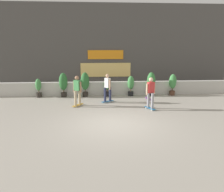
% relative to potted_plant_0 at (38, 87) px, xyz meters
% --- Properties ---
extents(ground_plane, '(48.00, 48.00, 0.00)m').
position_rel_potted_plant_0_xyz_m(ground_plane, '(4.49, -5.55, -0.65)').
color(ground_plane, '#A8A093').
extents(planter_wall, '(18.00, 0.40, 0.90)m').
position_rel_potted_plant_0_xyz_m(planter_wall, '(4.49, 0.45, -0.20)').
color(planter_wall, beige).
rests_on(planter_wall, ground).
extents(building_backdrop, '(20.00, 2.08, 6.50)m').
position_rel_potted_plant_0_xyz_m(building_backdrop, '(4.49, 4.45, 2.60)').
color(building_backdrop, '#4C4947').
rests_on(building_backdrop, ground).
extents(potted_plant_0, '(0.38, 0.38, 1.22)m').
position_rel_potted_plant_0_xyz_m(potted_plant_0, '(0.00, 0.00, 0.00)').
color(potted_plant_0, '#2D2823').
rests_on(potted_plant_0, ground).
extents(potted_plant_1, '(0.55, 0.55, 1.57)m').
position_rel_potted_plant_0_xyz_m(potted_plant_1, '(1.60, -0.00, 0.27)').
color(potted_plant_1, '#2D2823').
rests_on(potted_plant_1, ground).
extents(potted_plant_2, '(0.56, 0.56, 1.60)m').
position_rel_potted_plant_0_xyz_m(potted_plant_2, '(3.01, -0.00, 0.29)').
color(potted_plant_2, '#2D2823').
rests_on(potted_plant_2, ground).
extents(potted_plant_3, '(0.36, 0.36, 1.19)m').
position_rel_potted_plant_0_xyz_m(potted_plant_3, '(4.48, 0.00, -0.02)').
color(potted_plant_3, black).
rests_on(potted_plant_3, ground).
extents(potted_plant_4, '(0.44, 0.44, 1.34)m').
position_rel_potted_plant_0_xyz_m(potted_plant_4, '(6.04, -0.00, 0.10)').
color(potted_plant_4, black).
rests_on(potted_plant_4, ground).
extents(potted_plant_5, '(0.55, 0.55, 1.57)m').
position_rel_potted_plant_0_xyz_m(potted_plant_5, '(7.41, -0.00, 0.27)').
color(potted_plant_5, black).
rests_on(potted_plant_5, ground).
extents(potted_plant_6, '(0.48, 0.48, 1.44)m').
position_rel_potted_plant_0_xyz_m(potted_plant_6, '(8.89, -0.00, 0.17)').
color(potted_plant_6, brown).
rests_on(potted_plant_6, ground).
extents(skater_far_left, '(0.52, 0.82, 1.70)m').
position_rel_potted_plant_0_xyz_m(skater_far_left, '(6.56, -3.37, 0.29)').
color(skater_far_left, '#266699').
rests_on(skater_far_left, ground).
extents(skater_by_wall_right, '(0.62, 0.77, 1.70)m').
position_rel_potted_plant_0_xyz_m(skater_by_wall_right, '(2.69, -2.46, 0.29)').
color(skater_by_wall_right, '#BF8C26').
rests_on(skater_by_wall_right, ground).
extents(skater_far_right, '(0.79, 0.58, 1.70)m').
position_rel_potted_plant_0_xyz_m(skater_far_right, '(4.40, -1.71, 0.29)').
color(skater_far_right, '#266699').
rests_on(skater_far_right, ground).
extents(skateboard_near_camera, '(0.22, 0.81, 0.08)m').
position_rel_potted_plant_0_xyz_m(skateboard_near_camera, '(6.96, -1.15, -0.59)').
color(skateboard_near_camera, '#72338C').
rests_on(skateboard_near_camera, ground).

